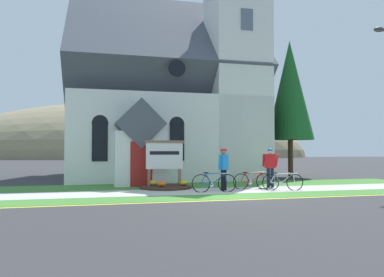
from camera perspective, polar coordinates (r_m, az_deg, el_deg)
name	(u,v)px	position (r m, az deg, el deg)	size (l,w,h in m)	color
ground	(206,186)	(17.18, 2.20, -7.52)	(140.00, 140.00, 0.00)	#333335
sidewalk_slab	(196,191)	(14.88, 0.65, -8.37)	(32.00, 2.19, 0.01)	#B7B5AD
grass_verge	(209,197)	(13.09, 2.70, -9.26)	(32.00, 1.55, 0.01)	#427F33
church_lawn	(183,185)	(17.38, -1.47, -7.45)	(24.00, 2.95, 0.01)	#427F33
curb_paint_stripe	(217,201)	(12.21, 3.94, -9.79)	(28.00, 0.16, 0.01)	yellow
church_building	(168,103)	(23.76, -3.80, 5.61)	(11.61, 12.32, 12.76)	white
church_sign	(164,157)	(16.44, -4.39, -2.90)	(1.80, 0.17, 2.14)	#7F6047
flower_bed	(166,187)	(16.13, -4.16, -7.61)	(2.29, 2.29, 0.34)	#382319
bicycle_black	(214,183)	(14.56, 3.50, -7.00)	(1.80, 0.27, 0.83)	black
bicycle_yellow	(252,181)	(16.00, 9.53, -6.61)	(1.73, 0.21, 0.76)	black
bicycle_red	(283,182)	(15.64, 14.15, -6.66)	(1.71, 0.39, 0.78)	black
cyclist_in_red_jersey	(224,166)	(15.13, 5.05, -4.30)	(0.56, 0.50, 1.76)	black
cyclist_in_orange_jersey	(270,164)	(16.77, 12.28, -3.99)	(0.58, 0.55, 1.78)	#191E38
roadside_conifer	(290,90)	(23.77, 15.25, 7.39)	(2.90, 2.90, 8.67)	#4C3823
distant_hill	(136,157)	(91.57, -8.87, -2.97)	(90.90, 46.79, 27.13)	#847A5B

